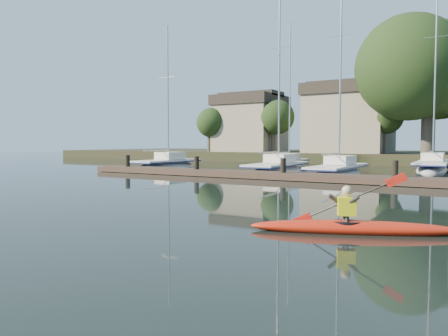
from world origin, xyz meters
The scene contains 9 objects.
ground centered at (0.00, 0.00, 0.00)m, with size 160.00×160.00×0.00m, color black.
kayak centered at (4.40, 1.26, 0.18)m, with size 4.62×2.46×1.52m.
dock centered at (0.00, 14.00, 0.20)m, with size 34.00×2.00×1.80m.
sailboat_0 centered at (-15.61, 19.11, -0.21)m, with size 2.38×8.19×12.95m.
sailboat_1 centered at (-5.65, 18.98, -0.20)m, with size 2.75×9.22×14.90m.
sailboat_2 centered at (-1.34, 18.87, -0.19)m, with size 2.25×9.26×15.29m.
sailboat_5 centered at (-8.27, 26.99, -0.17)m, with size 2.62×8.45×13.77m.
sailboat_6 centered at (3.22, 27.76, -0.20)m, with size 2.79×10.93×17.22m.
shore centered at (1.61, 40.29, 3.23)m, with size 90.00×25.25×12.75m.
Camera 1 is at (7.10, -8.76, 2.07)m, focal length 35.00 mm.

